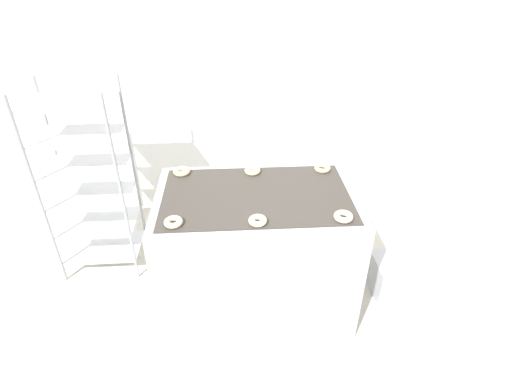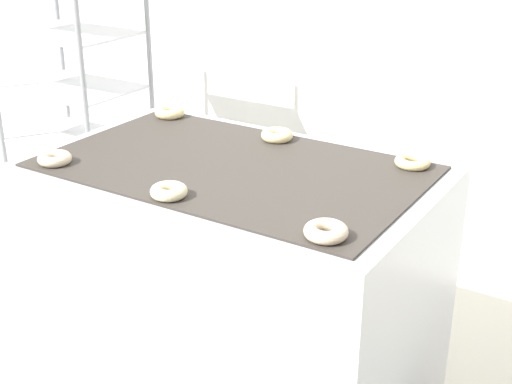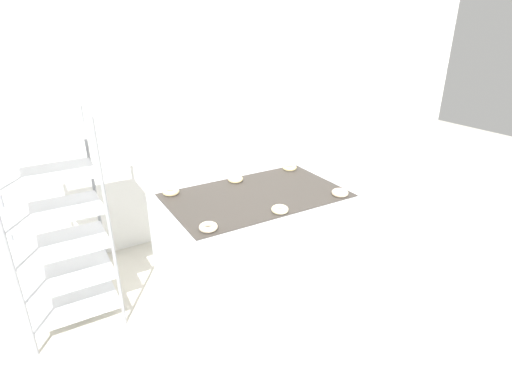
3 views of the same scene
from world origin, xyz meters
TOP-DOWN VIEW (x-y plane):
  - ground_plane at (0.00, 0.00)m, footprint 14.00×14.00m
  - wall_back at (0.00, 2.12)m, footprint 8.00×0.05m
  - fryer_machine at (0.00, 0.69)m, footprint 1.36×0.87m
  - baking_rack_cart at (-1.29, 1.21)m, footprint 0.63×0.47m
  - glaze_bin at (1.13, 0.69)m, footprint 0.39×0.35m
  - donut_near_left at (-0.52, 0.38)m, footprint 0.11×0.11m
  - donut_near_center at (-0.01, 0.36)m, footprint 0.11×0.11m
  - donut_near_right at (0.52, 0.37)m, footprint 0.12×0.12m
  - donut_far_left at (-0.53, 1.01)m, footprint 0.12×0.12m
  - donut_far_center at (-0.01, 0.99)m, footprint 0.12×0.12m
  - donut_far_right at (0.52, 1.00)m, footprint 0.12×0.12m

SIDE VIEW (x-z plane):
  - ground_plane at x=0.00m, z-range 0.00..0.00m
  - glaze_bin at x=1.13m, z-range 0.00..0.31m
  - fryer_machine at x=0.00m, z-range 0.00..0.97m
  - baking_rack_cart at x=-1.29m, z-range 0.01..1.61m
  - donut_far_right at x=0.52m, z-range 0.97..1.01m
  - donut_near_left at x=-0.52m, z-range 0.97..1.01m
  - donut_near_center at x=-0.01m, z-range 0.97..1.01m
  - donut_far_center at x=-0.01m, z-range 0.97..1.01m
  - donut_near_right at x=0.52m, z-range 0.97..1.01m
  - donut_far_left at x=-0.53m, z-range 0.97..1.01m
  - wall_back at x=0.00m, z-range 0.00..2.80m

